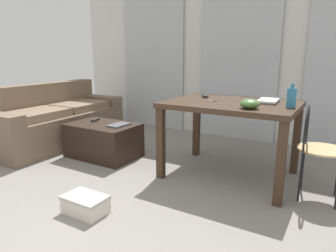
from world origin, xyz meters
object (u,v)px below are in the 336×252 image
magazine (119,125)px  shoebox (85,204)px  coffee_table (103,140)px  scissors (213,101)px  book_stack (268,101)px  couch (55,121)px  bowl (250,104)px  tv_remote_primary (95,120)px  craft_table (231,112)px  bottle_near (291,97)px  tv_remote_on_table (205,96)px  wire_chair (314,142)px

magazine → shoebox: magazine is taller
coffee_table → scissors: (1.33, 0.17, 0.56)m
book_stack → magazine: book_stack is taller
couch → shoebox: size_ratio=5.65×
bowl → tv_remote_primary: bearing=175.6°
craft_table → tv_remote_primary: bearing=-175.3°
coffee_table → magazine: size_ratio=3.13×
bottle_near → shoebox: 1.94m
shoebox → couch: bearing=146.4°
book_stack → scissors: (-0.49, -0.18, -0.01)m
tv_remote_on_table → bottle_near: bearing=-44.7°
couch → book_stack: 2.87m
coffee_table → craft_table: craft_table is taller
couch → coffee_table: (0.99, -0.11, -0.11)m
coffee_table → bottle_near: size_ratio=4.01×
bowl → tv_remote_primary: 2.00m
wire_chair → tv_remote_on_table: (-1.13, 0.29, 0.27)m
wire_chair → scissors: (-0.95, 0.06, 0.26)m
craft_table → book_stack: bearing=22.0°
coffee_table → magazine: magazine is taller
wire_chair → tv_remote_on_table: size_ratio=4.48×
couch → coffee_table: couch is taller
couch → book_stack: bearing=4.8°
tv_remote_on_table → scissors: tv_remote_on_table is taller
book_stack → scissors: size_ratio=2.68×
bowl → craft_table: bearing=131.5°
coffee_table → tv_remote_on_table: tv_remote_on_table is taller
magazine → coffee_table: bearing=-171.9°
bottle_near → tv_remote_primary: size_ratio=1.42×
coffee_table → book_stack: book_stack is taller
craft_table → shoebox: (-0.70, -1.31, -0.59)m
tv_remote_primary → shoebox: size_ratio=0.43×
book_stack → tv_remote_primary: (-2.02, -0.27, -0.36)m
shoebox → tv_remote_on_table: bearing=77.4°
bottle_near → scissors: size_ratio=1.83×
scissors → shoebox: bearing=-112.5°
coffee_table → bottle_near: bottle_near is taller
craft_table → scissors: size_ratio=10.94×
couch → shoebox: couch is taller
bowl → coffee_table: bearing=177.6°
coffee_table → tv_remote_primary: tv_remote_primary is taller
wire_chair → bowl: size_ratio=4.81×
couch → book_stack: size_ratio=6.37×
wire_chair → book_stack: size_ratio=2.67×
coffee_table → shoebox: 1.37m
coffee_table → shoebox: size_ratio=2.43×
scissors → tv_remote_primary: bearing=-176.6°
craft_table → book_stack: 0.36m
coffee_table → wire_chair: wire_chair is taller
tv_remote_primary → book_stack: bearing=-8.7°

